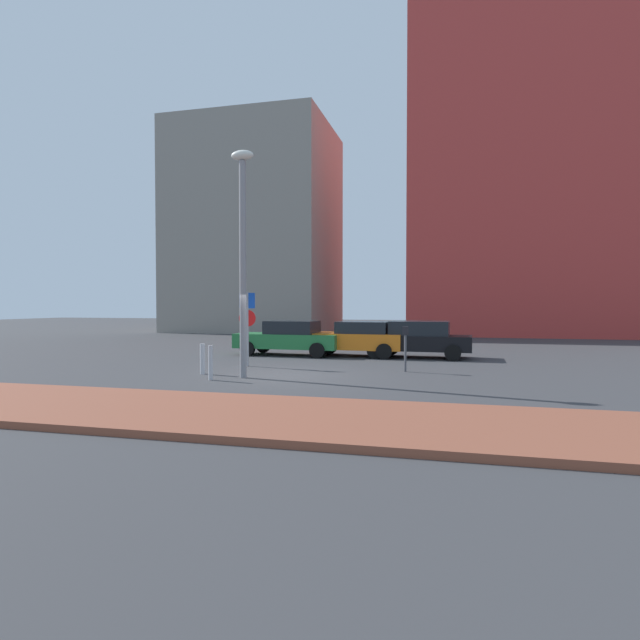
{
  "coord_description": "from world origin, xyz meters",
  "views": [
    {
      "loc": [
        5.14,
        -15.47,
        2.2
      ],
      "look_at": [
        0.43,
        2.78,
        1.65
      ],
      "focal_mm": 29.4,
      "sensor_mm": 36.0,
      "label": 1
    }
  ],
  "objects_px": {
    "parking_sign_post": "(247,320)",
    "parked_car_orange": "(358,338)",
    "parked_car_black": "(417,339)",
    "parking_meter": "(405,343)",
    "street_lamp": "(243,244)",
    "traffic_bollard_mid": "(203,359)",
    "parked_car_green": "(290,338)",
    "traffic_bollard_near": "(211,363)"
  },
  "relations": [
    {
      "from": "traffic_bollard_mid",
      "to": "parked_car_green",
      "type": "bearing_deg",
      "value": 83.18
    },
    {
      "from": "parking_sign_post",
      "to": "traffic_bollard_mid",
      "type": "relative_size",
      "value": 2.75
    },
    {
      "from": "parked_car_black",
      "to": "parking_meter",
      "type": "relative_size",
      "value": 3.06
    },
    {
      "from": "traffic_bollard_mid",
      "to": "traffic_bollard_near",
      "type": "bearing_deg",
      "value": -53.7
    },
    {
      "from": "parked_car_black",
      "to": "parked_car_orange",
      "type": "bearing_deg",
      "value": -179.38
    },
    {
      "from": "parked_car_black",
      "to": "traffic_bollard_near",
      "type": "xyz_separation_m",
      "value": [
        -5.35,
        -8.03,
        -0.29
      ]
    },
    {
      "from": "parked_car_green",
      "to": "street_lamp",
      "type": "bearing_deg",
      "value": -83.57
    },
    {
      "from": "street_lamp",
      "to": "traffic_bollard_mid",
      "type": "distance_m",
      "value": 3.89
    },
    {
      "from": "parking_sign_post",
      "to": "parking_meter",
      "type": "distance_m",
      "value": 5.64
    },
    {
      "from": "parking_meter",
      "to": "street_lamp",
      "type": "bearing_deg",
      "value": -150.01
    },
    {
      "from": "parked_car_orange",
      "to": "traffic_bollard_mid",
      "type": "bearing_deg",
      "value": -118.48
    },
    {
      "from": "parked_car_orange",
      "to": "parking_meter",
      "type": "relative_size",
      "value": 2.76
    },
    {
      "from": "parked_car_black",
      "to": "traffic_bollard_near",
      "type": "height_order",
      "value": "parked_car_black"
    },
    {
      "from": "parked_car_green",
      "to": "parked_car_orange",
      "type": "bearing_deg",
      "value": 6.03
    },
    {
      "from": "parked_car_black",
      "to": "parking_sign_post",
      "type": "bearing_deg",
      "value": -141.12
    },
    {
      "from": "street_lamp",
      "to": "parking_sign_post",
      "type": "bearing_deg",
      "value": 109.96
    },
    {
      "from": "parked_car_orange",
      "to": "traffic_bollard_mid",
      "type": "height_order",
      "value": "parked_car_orange"
    },
    {
      "from": "parked_car_green",
      "to": "traffic_bollard_near",
      "type": "xyz_separation_m",
      "value": [
        0.06,
        -7.69,
        -0.26
      ]
    },
    {
      "from": "parked_car_green",
      "to": "parking_sign_post",
      "type": "bearing_deg",
      "value": -93.07
    },
    {
      "from": "parked_car_orange",
      "to": "traffic_bollard_near",
      "type": "height_order",
      "value": "parked_car_orange"
    },
    {
      "from": "parking_sign_post",
      "to": "parked_car_orange",
      "type": "bearing_deg",
      "value": 55.03
    },
    {
      "from": "parked_car_orange",
      "to": "street_lamp",
      "type": "xyz_separation_m",
      "value": [
        -2.15,
        -7.31,
        3.22
      ]
    },
    {
      "from": "parked_car_green",
      "to": "traffic_bollard_near",
      "type": "bearing_deg",
      "value": -89.56
    },
    {
      "from": "parking_sign_post",
      "to": "parked_car_green",
      "type": "bearing_deg",
      "value": 86.93
    },
    {
      "from": "parked_car_green",
      "to": "street_lamp",
      "type": "relative_size",
      "value": 0.69
    },
    {
      "from": "parked_car_orange",
      "to": "street_lamp",
      "type": "distance_m",
      "value": 8.27
    },
    {
      "from": "traffic_bollard_mid",
      "to": "street_lamp",
      "type": "bearing_deg",
      "value": -16.25
    },
    {
      "from": "parking_sign_post",
      "to": "street_lamp",
      "type": "relative_size",
      "value": 0.39
    },
    {
      "from": "parked_car_orange",
      "to": "traffic_bollard_near",
      "type": "distance_m",
      "value": 8.5
    },
    {
      "from": "parked_car_orange",
      "to": "parked_car_black",
      "type": "relative_size",
      "value": 0.9
    },
    {
      "from": "parked_car_green",
      "to": "street_lamp",
      "type": "distance_m",
      "value": 7.75
    },
    {
      "from": "traffic_bollard_near",
      "to": "parked_car_orange",
      "type": "bearing_deg",
      "value": 70.23
    },
    {
      "from": "parking_meter",
      "to": "street_lamp",
      "type": "relative_size",
      "value": 0.22
    },
    {
      "from": "traffic_bollard_mid",
      "to": "parking_sign_post",
      "type": "bearing_deg",
      "value": 76.58
    },
    {
      "from": "street_lamp",
      "to": "traffic_bollard_mid",
      "type": "bearing_deg",
      "value": 163.75
    },
    {
      "from": "street_lamp",
      "to": "traffic_bollard_near",
      "type": "relative_size",
      "value": 6.67
    },
    {
      "from": "street_lamp",
      "to": "traffic_bollard_mid",
      "type": "xyz_separation_m",
      "value": [
        -1.57,
        0.46,
        -3.52
      ]
    },
    {
      "from": "parked_car_orange",
      "to": "street_lamp",
      "type": "height_order",
      "value": "street_lamp"
    },
    {
      "from": "parked_car_orange",
      "to": "parked_car_black",
      "type": "bearing_deg",
      "value": 0.62
    },
    {
      "from": "parked_car_black",
      "to": "parking_sign_post",
      "type": "distance_m",
      "value": 7.29
    },
    {
      "from": "parking_meter",
      "to": "traffic_bollard_mid",
      "type": "distance_m",
      "value": 6.55
    },
    {
      "from": "parking_meter",
      "to": "parked_car_green",
      "type": "bearing_deg",
      "value": 140.95
    }
  ]
}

